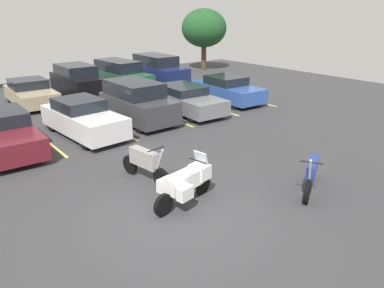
# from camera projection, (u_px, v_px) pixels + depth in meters

# --- Properties ---
(ground) EXTENTS (44.00, 44.00, 0.10)m
(ground) POSITION_uv_depth(u_px,v_px,m) (179.00, 216.00, 9.76)
(ground) COLOR #38383A
(motorcycle_touring) EXTENTS (2.16, 1.03, 1.35)m
(motorcycle_touring) POSITION_uv_depth(u_px,v_px,m) (186.00, 182.00, 10.12)
(motorcycle_touring) COLOR black
(motorcycle_touring) RESTS_ON ground
(motorcycle_second) EXTENTS (0.62, 2.13, 1.26)m
(motorcycle_second) POSITION_uv_depth(u_px,v_px,m) (145.00, 163.00, 11.47)
(motorcycle_second) COLOR black
(motorcycle_second) RESTS_ON ground
(motorcycle_third) EXTENTS (2.04, 1.16, 1.33)m
(motorcycle_third) POSITION_uv_depth(u_px,v_px,m) (311.00, 174.00, 10.82)
(motorcycle_third) COLOR black
(motorcycle_third) RESTS_ON ground
(parking_stripes) EXTENTS (23.58, 4.64, 0.01)m
(parking_stripes) POSITION_uv_depth(u_px,v_px,m) (46.00, 141.00, 15.12)
(parking_stripes) COLOR #EAE066
(parking_stripes) RESTS_ON ground
(car_maroon) EXTENTS (2.08, 4.95, 1.47)m
(car_maroon) POSITION_uv_depth(u_px,v_px,m) (4.00, 132.00, 13.90)
(car_maroon) COLOR maroon
(car_maroon) RESTS_ON ground
(car_white) EXTENTS (2.11, 4.64, 1.53)m
(car_white) POSITION_uv_depth(u_px,v_px,m) (83.00, 118.00, 15.57)
(car_white) COLOR white
(car_white) RESTS_ON ground
(car_charcoal) EXTENTS (1.97, 4.22, 1.88)m
(car_charcoal) POSITION_uv_depth(u_px,v_px,m) (137.00, 102.00, 17.37)
(car_charcoal) COLOR #38383D
(car_charcoal) RESTS_ON ground
(car_grey) EXTENTS (2.14, 4.80, 1.35)m
(car_grey) POSITION_uv_depth(u_px,v_px,m) (186.00, 99.00, 19.03)
(car_grey) COLOR slate
(car_grey) RESTS_ON ground
(car_blue) EXTENTS (2.15, 4.63, 1.44)m
(car_blue) POSITION_uv_depth(u_px,v_px,m) (227.00, 89.00, 21.22)
(car_blue) COLOR #2D519E
(car_blue) RESTS_ON ground
(car_far_tan) EXTENTS (2.09, 4.38, 1.40)m
(car_far_tan) POSITION_uv_depth(u_px,v_px,m) (31.00, 93.00, 20.42)
(car_far_tan) COLOR tan
(car_far_tan) RESTS_ON ground
(car_far_black) EXTENTS (1.96, 4.55, 1.87)m
(car_far_black) POSITION_uv_depth(u_px,v_px,m) (78.00, 81.00, 22.39)
(car_far_black) COLOR black
(car_far_black) RESTS_ON ground
(car_far_green) EXTENTS (2.10, 4.95, 1.88)m
(car_far_green) POSITION_uv_depth(u_px,v_px,m) (121.00, 75.00, 24.14)
(car_far_green) COLOR #235638
(car_far_green) RESTS_ON ground
(car_far_navy) EXTENTS (1.96, 4.82, 2.00)m
(car_far_navy) POSITION_uv_depth(u_px,v_px,m) (158.00, 70.00, 25.85)
(car_far_navy) COLOR navy
(car_far_navy) RESTS_ON ground
(tree_center_right) EXTENTS (3.78, 3.78, 5.03)m
(tree_center_right) POSITION_uv_depth(u_px,v_px,m) (204.00, 28.00, 31.20)
(tree_center_right) COLOR #4C3823
(tree_center_right) RESTS_ON ground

